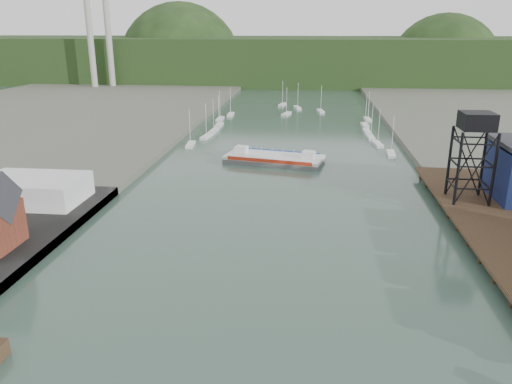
# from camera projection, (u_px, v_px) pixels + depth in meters

# --- Properties ---
(east_pier) EXTENTS (14.00, 70.00, 2.45)m
(east_pier) POSITION_uv_depth(u_px,v_px,m) (503.00, 228.00, 78.88)
(east_pier) COLOR black
(east_pier) RESTS_ON ground
(white_shed) EXTENTS (18.00, 12.00, 4.50)m
(white_shed) POSITION_uv_depth(u_px,v_px,m) (33.00, 190.00, 91.37)
(white_shed) COLOR silver
(white_shed) RESTS_ON west_quay
(lift_tower) EXTENTS (6.50, 6.50, 16.00)m
(lift_tower) POSITION_uv_depth(u_px,v_px,m) (476.00, 127.00, 87.03)
(lift_tower) COLOR black
(lift_tower) RESTS_ON east_pier
(marina_sailboats) EXTENTS (57.71, 92.65, 0.90)m
(marina_sailboats) POSITION_uv_depth(u_px,v_px,m) (293.00, 124.00, 171.38)
(marina_sailboats) COLOR silver
(marina_sailboats) RESTS_ON ground
(smokestacks) EXTENTS (11.20, 8.20, 60.00)m
(smokestacks) POSITION_uv_depth(u_px,v_px,m) (99.00, 31.00, 261.77)
(smokestacks) COLOR #A1A09C
(smokestacks) RESTS_ON ground
(distant_hills) EXTENTS (500.00, 120.00, 80.00)m
(distant_hills) POSITION_uv_depth(u_px,v_px,m) (297.00, 62.00, 322.34)
(distant_hills) COLOR black
(distant_hills) RESTS_ON ground
(chain_ferry) EXTENTS (25.55, 14.33, 3.47)m
(chain_ferry) POSITION_uv_depth(u_px,v_px,m) (274.00, 158.00, 124.49)
(chain_ferry) COLOR #515153
(chain_ferry) RESTS_ON ground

